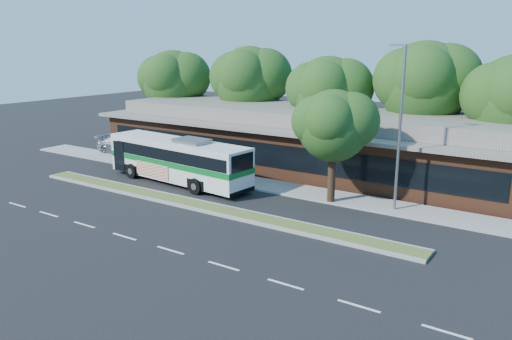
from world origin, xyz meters
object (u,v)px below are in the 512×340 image
(sedan, at_px, (126,145))
(sidewalk_tree, at_px, (339,124))
(lamp_post, at_px, (400,124))
(transit_bus, at_px, (178,157))

(sedan, bearing_deg, sidewalk_tree, -104.83)
(lamp_post, distance_m, transit_bus, 14.48)
(sidewalk_tree, bearing_deg, lamp_post, 8.91)
(lamp_post, relative_size, sedan, 1.71)
(transit_bus, xyz_separation_m, sidewalk_tree, (10.70, 1.69, 2.90))
(lamp_post, xyz_separation_m, sidewalk_tree, (-3.27, -0.51, -0.24))
(lamp_post, bearing_deg, sidewalk_tree, -171.09)
(transit_bus, bearing_deg, sedan, 161.07)
(lamp_post, relative_size, sidewalk_tree, 1.37)
(transit_bus, relative_size, sedan, 2.15)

